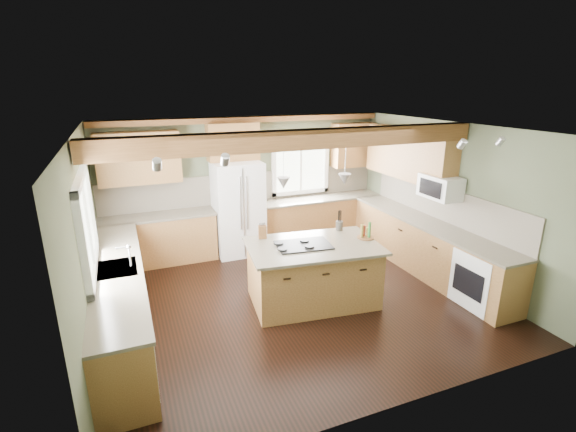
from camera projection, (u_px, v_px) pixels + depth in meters
name	position (u px, v px, depth m)	size (l,w,h in m)	color
floor	(296.00, 298.00, 6.50)	(5.60, 5.60, 0.00)	black
ceiling	(297.00, 128.00, 5.71)	(5.60, 5.60, 0.00)	silver
wall_back	(247.00, 183.00, 8.31)	(5.60, 5.60, 0.00)	#4D543B
wall_left	(86.00, 245.00, 5.10)	(5.00, 5.00, 0.00)	#4D543B
wall_right	(447.00, 199.00, 7.11)	(5.00, 5.00, 0.00)	#4D543B
ceiling_beam	(301.00, 139.00, 5.60)	(5.55, 0.26, 0.26)	#513017
soffit_trim	(246.00, 120.00, 7.85)	(5.55, 0.20, 0.10)	#513017
backsplash_back	(247.00, 187.00, 8.32)	(5.58, 0.03, 0.58)	brown
backsplash_right	(443.00, 204.00, 7.17)	(0.03, 3.70, 0.58)	brown
base_cab_back_left	(160.00, 240.00, 7.67)	(2.02, 0.60, 0.88)	brown
counter_back_left	(157.00, 216.00, 7.53)	(2.06, 0.64, 0.04)	#484135
base_cab_back_right	(320.00, 219.00, 8.84)	(2.62, 0.60, 0.88)	brown
counter_back_right	(320.00, 198.00, 8.70)	(2.66, 0.64, 0.04)	#484135
base_cab_left	(121.00, 301.00, 5.51)	(0.60, 3.70, 0.88)	brown
counter_left	(116.00, 269.00, 5.37)	(0.64, 3.74, 0.04)	#484135
base_cab_right	(426.00, 248.00, 7.30)	(0.60, 3.70, 0.88)	brown
counter_right	(428.00, 223.00, 7.16)	(0.64, 3.74, 0.04)	#484135
upper_cab_back_left	(139.00, 158.00, 7.25)	(1.40, 0.35, 0.90)	brown
upper_cab_over_fridge	(233.00, 142.00, 7.79)	(0.96, 0.35, 0.70)	brown
upper_cab_right	(408.00, 154.00, 7.64)	(0.35, 2.20, 0.90)	brown
upper_cab_back_corner	(353.00, 145.00, 8.78)	(0.90, 0.35, 0.90)	brown
window_left	(85.00, 224.00, 5.08)	(0.04, 1.60, 1.05)	white
window_back	(300.00, 166.00, 8.63)	(1.10, 0.04, 1.00)	white
sink	(116.00, 269.00, 5.37)	(0.50, 0.65, 0.03)	#262628
faucet	(130.00, 257.00, 5.39)	(0.02, 0.02, 0.28)	#B2B2B7
dishwasher	(124.00, 359.00, 4.37)	(0.60, 0.60, 0.84)	white
oven	(484.00, 279.00, 6.16)	(0.60, 0.72, 0.84)	white
microwave	(440.00, 187.00, 6.91)	(0.40, 0.70, 0.38)	white
pendant_left	(284.00, 183.00, 5.74)	(0.18, 0.18, 0.16)	#B2B2B7
pendant_right	(345.00, 179.00, 5.97)	(0.18, 0.18, 0.16)	#B2B2B7
refrigerator	(238.00, 208.00, 7.99)	(0.90, 0.74, 1.80)	white
island	(313.00, 274.00, 6.29)	(1.81, 1.11, 0.88)	olive
island_top	(313.00, 246.00, 6.15)	(1.93, 1.23, 0.04)	#484135
cooktop	(304.00, 245.00, 6.10)	(0.78, 0.52, 0.02)	black
knife_block	(262.00, 232.00, 6.37)	(0.12, 0.09, 0.20)	brown
utensil_crock	(339.00, 226.00, 6.73)	(0.11, 0.11, 0.15)	#39312E
bottle_tray	(366.00, 231.00, 6.37)	(0.26, 0.26, 0.24)	brown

